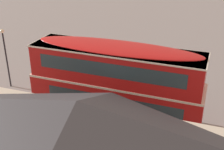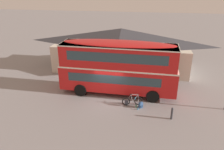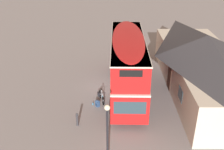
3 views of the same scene
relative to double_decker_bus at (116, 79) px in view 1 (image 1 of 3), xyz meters
name	(u,v)px [view 1 (image 1 of 3)]	position (x,y,z in m)	size (l,w,h in m)	color
ground_plane	(131,109)	(-0.62, -1.34, -2.64)	(120.00, 120.00, 0.00)	gray
double_decker_bus	(116,79)	(0.00, 0.00, 0.00)	(10.23, 2.82, 4.79)	black
touring_bicycle	(105,94)	(1.42, -2.05, -2.27)	(1.68, 0.70, 1.03)	black
backpack_on_ground	(96,92)	(2.20, -2.32, -2.37)	(0.38, 0.37, 0.53)	#2D4C7A
water_bottle_green_metal	(102,94)	(1.82, -2.34, -2.53)	(0.07, 0.07, 0.24)	green
water_bottle_blue_sports	(101,92)	(1.99, -2.68, -2.55)	(0.08, 0.08, 0.21)	#338CBF
pub_building	(79,150)	(-0.54, 6.19, -0.25)	(15.14, 5.72, 4.67)	beige
street_lamp	(5,52)	(8.79, -1.47, 0.10)	(0.28, 0.28, 4.41)	black
kerb_bollard	(74,77)	(4.51, -3.56, -2.15)	(0.16, 0.16, 0.97)	#333338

